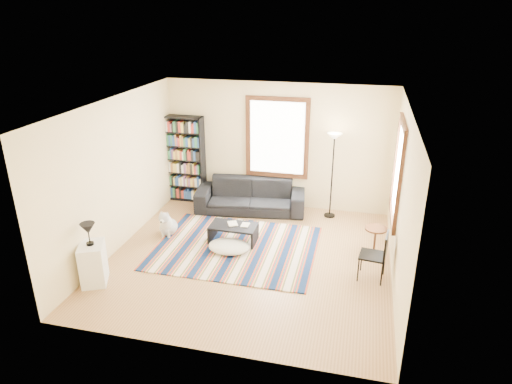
% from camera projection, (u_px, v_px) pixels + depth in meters
% --- Properties ---
extents(floor, '(5.00, 5.00, 0.10)m').
position_uv_depth(floor, '(250.00, 260.00, 8.35)').
color(floor, '#A87D4D').
rests_on(floor, ground).
extents(ceiling, '(5.00, 5.00, 0.10)m').
position_uv_depth(ceiling, '(249.00, 102.00, 7.26)').
color(ceiling, white).
rests_on(ceiling, floor).
extents(wall_back, '(5.00, 0.10, 2.80)m').
position_uv_depth(wall_back, '(278.00, 146.00, 10.10)').
color(wall_back, beige).
rests_on(wall_back, floor).
extents(wall_front, '(5.00, 0.10, 2.80)m').
position_uv_depth(wall_front, '(197.00, 261.00, 5.51)').
color(wall_front, beige).
rests_on(wall_front, floor).
extents(wall_left, '(0.10, 5.00, 2.80)m').
position_uv_depth(wall_left, '(115.00, 175.00, 8.36)').
color(wall_left, beige).
rests_on(wall_left, floor).
extents(wall_right, '(0.10, 5.00, 2.80)m').
position_uv_depth(wall_right, '(404.00, 200.00, 7.25)').
color(wall_right, beige).
rests_on(wall_right, floor).
extents(window_back, '(1.20, 0.06, 1.60)m').
position_uv_depth(window_back, '(277.00, 138.00, 9.95)').
color(window_back, white).
rests_on(window_back, wall_back).
extents(window_right, '(0.06, 1.20, 1.60)m').
position_uv_depth(window_right, '(398.00, 172.00, 7.91)').
color(window_right, white).
rests_on(window_right, wall_right).
extents(rug, '(3.01, 2.41, 0.02)m').
position_uv_depth(rug, '(236.00, 247.00, 8.67)').
color(rug, '#0D2043').
rests_on(rug, floor).
extents(sofa, '(1.24, 2.50, 0.70)m').
position_uv_depth(sofa, '(251.00, 196.00, 10.15)').
color(sofa, black).
rests_on(sofa, floor).
extents(bookshelf, '(0.90, 0.30, 2.00)m').
position_uv_depth(bookshelf, '(185.00, 159.00, 10.50)').
color(bookshelf, black).
rests_on(bookshelf, floor).
extents(coffee_table, '(1.00, 0.71, 0.36)m').
position_uv_depth(coffee_table, '(233.00, 234.00, 8.83)').
color(coffee_table, black).
rests_on(coffee_table, floor).
extents(book_a, '(0.28, 0.26, 0.02)m').
position_uv_depth(book_a, '(228.00, 224.00, 8.78)').
color(book_a, beige).
rests_on(book_a, coffee_table).
extents(book_b, '(0.21, 0.15, 0.02)m').
position_uv_depth(book_b, '(241.00, 225.00, 8.77)').
color(book_b, beige).
rests_on(book_b, coffee_table).
extents(floor_cushion, '(0.83, 0.64, 0.20)m').
position_uv_depth(floor_cushion, '(229.00, 246.00, 8.52)').
color(floor_cushion, silver).
rests_on(floor_cushion, floor).
extents(floor_lamp, '(0.35, 0.35, 1.86)m').
position_uv_depth(floor_lamp, '(332.00, 176.00, 9.64)').
color(floor_lamp, black).
rests_on(floor_lamp, floor).
extents(side_table, '(0.49, 0.49, 0.54)m').
position_uv_depth(side_table, '(375.00, 241.00, 8.36)').
color(side_table, '#492212').
rests_on(side_table, floor).
extents(folding_chair, '(0.47, 0.45, 0.86)m').
position_uv_depth(folding_chair, '(373.00, 256.00, 7.55)').
color(folding_chair, black).
rests_on(folding_chair, floor).
extents(white_cabinet, '(0.55, 0.61, 0.70)m').
position_uv_depth(white_cabinet, '(93.00, 263.00, 7.47)').
color(white_cabinet, white).
rests_on(white_cabinet, floor).
extents(table_lamp, '(0.30, 0.30, 0.38)m').
position_uv_depth(table_lamp, '(89.00, 234.00, 7.27)').
color(table_lamp, black).
rests_on(table_lamp, white_cabinet).
extents(dog, '(0.41, 0.56, 0.55)m').
position_uv_depth(dog, '(168.00, 222.00, 9.09)').
color(dog, silver).
rests_on(dog, floor).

